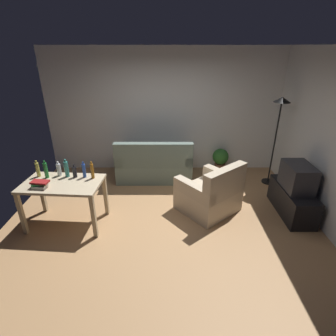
{
  "coord_description": "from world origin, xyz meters",
  "views": [
    {
      "loc": [
        0.09,
        -3.66,
        2.67
      ],
      "look_at": [
        0.1,
        0.5,
        0.75
      ],
      "focal_mm": 28.24,
      "sensor_mm": 36.0,
      "label": 1
    }
  ],
  "objects_px": {
    "book_stack": "(39,184)",
    "torchiere_lamp": "(278,118)",
    "bottle_squat": "(37,170)",
    "bottle_tall": "(66,169)",
    "couch": "(154,165)",
    "desk": "(63,189)",
    "bottle_blue": "(83,171)",
    "bottle_amber": "(92,171)",
    "bottle_clear": "(58,170)",
    "tv": "(297,177)",
    "bottle_dark": "(74,172)",
    "potted_plant": "(220,159)",
    "tv_stand": "(292,200)",
    "armchair": "(210,194)",
    "bottle_green": "(45,170)"
  },
  "relations": [
    {
      "from": "tv",
      "to": "torchiere_lamp",
      "type": "distance_m",
      "value": 1.34
    },
    {
      "from": "desk",
      "to": "bottle_blue",
      "type": "xyz_separation_m",
      "value": [
        0.31,
        0.18,
        0.23
      ]
    },
    {
      "from": "torchiere_lamp",
      "to": "bottle_amber",
      "type": "bearing_deg",
      "value": -158.83
    },
    {
      "from": "tv",
      "to": "bottle_dark",
      "type": "height_order",
      "value": "bottle_dark"
    },
    {
      "from": "armchair",
      "to": "bottle_amber",
      "type": "bearing_deg",
      "value": -32.76
    },
    {
      "from": "armchair",
      "to": "bottle_amber",
      "type": "relative_size",
      "value": 4.32
    },
    {
      "from": "armchair",
      "to": "bottle_tall",
      "type": "distance_m",
      "value": 2.44
    },
    {
      "from": "tv_stand",
      "to": "bottle_clear",
      "type": "relative_size",
      "value": 4.54
    },
    {
      "from": "book_stack",
      "to": "torchiere_lamp",
      "type": "bearing_deg",
      "value": 21.55
    },
    {
      "from": "torchiere_lamp",
      "to": "bottle_squat",
      "type": "relative_size",
      "value": 6.62
    },
    {
      "from": "bottle_squat",
      "to": "bottle_tall",
      "type": "xyz_separation_m",
      "value": [
        0.46,
        -0.0,
        0.01
      ]
    },
    {
      "from": "potted_plant",
      "to": "bottle_dark",
      "type": "height_order",
      "value": "bottle_dark"
    },
    {
      "from": "potted_plant",
      "to": "bottle_green",
      "type": "bearing_deg",
      "value": -150.31
    },
    {
      "from": "potted_plant",
      "to": "book_stack",
      "type": "relative_size",
      "value": 2.13
    },
    {
      "from": "bottle_tall",
      "to": "bottle_blue",
      "type": "bearing_deg",
      "value": -5.02
    },
    {
      "from": "tv_stand",
      "to": "couch",
      "type": "bearing_deg",
      "value": 61.48
    },
    {
      "from": "bottle_clear",
      "to": "bottle_amber",
      "type": "relative_size",
      "value": 0.85
    },
    {
      "from": "bottle_blue",
      "to": "bottle_squat",
      "type": "bearing_deg",
      "value": 177.71
    },
    {
      "from": "potted_plant",
      "to": "tv_stand",
      "type": "bearing_deg",
      "value": -59.73
    },
    {
      "from": "desk",
      "to": "book_stack",
      "type": "bearing_deg",
      "value": -144.87
    },
    {
      "from": "book_stack",
      "to": "bottle_dark",
      "type": "bearing_deg",
      "value": 39.37
    },
    {
      "from": "armchair",
      "to": "book_stack",
      "type": "height_order",
      "value": "armchair"
    },
    {
      "from": "armchair",
      "to": "bottle_amber",
      "type": "distance_m",
      "value": 2.04
    },
    {
      "from": "bottle_squat",
      "to": "bottle_tall",
      "type": "bearing_deg",
      "value": -0.61
    },
    {
      "from": "bottle_blue",
      "to": "tv_stand",
      "type": "bearing_deg",
      "value": 2.05
    },
    {
      "from": "couch",
      "to": "book_stack",
      "type": "height_order",
      "value": "couch"
    },
    {
      "from": "torchiere_lamp",
      "to": "tv",
      "type": "bearing_deg",
      "value": -89.82
    },
    {
      "from": "tv_stand",
      "to": "torchiere_lamp",
      "type": "bearing_deg",
      "value": 0.0
    },
    {
      "from": "desk",
      "to": "bottle_blue",
      "type": "distance_m",
      "value": 0.42
    },
    {
      "from": "torchiere_lamp",
      "to": "book_stack",
      "type": "xyz_separation_m",
      "value": [
        -4.07,
        -1.61,
        -0.6
      ]
    },
    {
      "from": "bottle_green",
      "to": "tv_stand",
      "type": "bearing_deg",
      "value": 1.99
    },
    {
      "from": "tv_stand",
      "to": "bottle_tall",
      "type": "bearing_deg",
      "value": 91.52
    },
    {
      "from": "bottle_dark",
      "to": "armchair",
      "type": "bearing_deg",
      "value": 5.04
    },
    {
      "from": "couch",
      "to": "bottle_dark",
      "type": "bearing_deg",
      "value": 50.63
    },
    {
      "from": "tv",
      "to": "desk",
      "type": "distance_m",
      "value": 3.82
    },
    {
      "from": "bottle_squat",
      "to": "bottle_clear",
      "type": "xyz_separation_m",
      "value": [
        0.33,
        0.03,
        -0.02
      ]
    },
    {
      "from": "potted_plant",
      "to": "bottle_amber",
      "type": "distance_m",
      "value": 3.05
    },
    {
      "from": "bottle_tall",
      "to": "bottle_dark",
      "type": "bearing_deg",
      "value": -10.89
    },
    {
      "from": "bottle_dark",
      "to": "bottle_blue",
      "type": "bearing_deg",
      "value": 0.14
    },
    {
      "from": "potted_plant",
      "to": "bottle_amber",
      "type": "bearing_deg",
      "value": -142.98
    },
    {
      "from": "desk",
      "to": "bottle_clear",
      "type": "relative_size",
      "value": 5.15
    },
    {
      "from": "bottle_clear",
      "to": "bottle_amber",
      "type": "xyz_separation_m",
      "value": [
        0.57,
        -0.1,
        0.02
      ]
    },
    {
      "from": "bottle_amber",
      "to": "bottle_green",
      "type": "bearing_deg",
      "value": 178.55
    },
    {
      "from": "book_stack",
      "to": "tv",
      "type": "bearing_deg",
      "value": 6.56
    },
    {
      "from": "bottle_squat",
      "to": "couch",
      "type": "bearing_deg",
      "value": 38.54
    },
    {
      "from": "couch",
      "to": "armchair",
      "type": "bearing_deg",
      "value": 129.53
    },
    {
      "from": "couch",
      "to": "book_stack",
      "type": "distance_m",
      "value": 2.47
    },
    {
      "from": "tv",
      "to": "bottle_squat",
      "type": "height_order",
      "value": "bottle_squat"
    },
    {
      "from": "bottle_clear",
      "to": "bottle_blue",
      "type": "height_order",
      "value": "bottle_blue"
    },
    {
      "from": "tv",
      "to": "bottle_green",
      "type": "xyz_separation_m",
      "value": [
        -4.1,
        -0.14,
        0.19
      ]
    }
  ]
}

